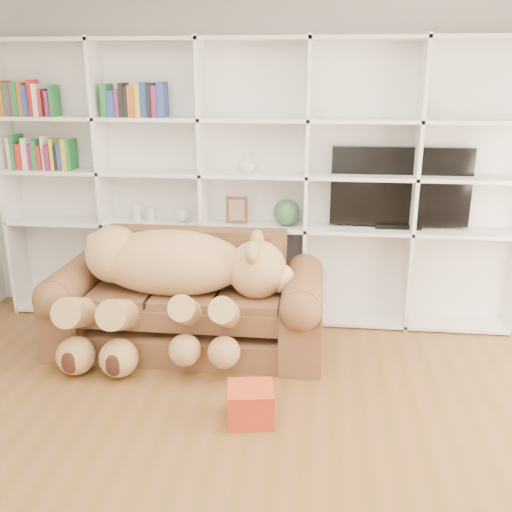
# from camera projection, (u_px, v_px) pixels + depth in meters

# --- Properties ---
(floor) EXTENTS (5.00, 5.00, 0.00)m
(floor) POSITION_uv_depth(u_px,v_px,m) (203.00, 492.00, 3.00)
(floor) COLOR brown
(floor) RESTS_ON ground
(wall_back) EXTENTS (5.00, 0.02, 2.70)m
(wall_back) POSITION_uv_depth(u_px,v_px,m) (257.00, 165.00, 4.96)
(wall_back) COLOR silver
(wall_back) RESTS_ON floor
(bookshelf) EXTENTS (4.43, 0.35, 2.40)m
(bookshelf) POSITION_uv_depth(u_px,v_px,m) (228.00, 172.00, 4.87)
(bookshelf) COLOR white
(bookshelf) RESTS_ON floor
(sofa) EXTENTS (2.12, 0.91, 0.89)m
(sofa) POSITION_uv_depth(u_px,v_px,m) (189.00, 306.00, 4.56)
(sofa) COLOR brown
(sofa) RESTS_ON floor
(teddy_bear) EXTENTS (1.71, 0.90, 0.99)m
(teddy_bear) POSITION_uv_depth(u_px,v_px,m) (170.00, 278.00, 4.31)
(teddy_bear) COLOR tan
(teddy_bear) RESTS_ON sofa
(throw_pillow) EXTENTS (0.40, 0.24, 0.41)m
(throw_pillow) POSITION_uv_depth(u_px,v_px,m) (121.00, 261.00, 4.67)
(throw_pillow) COLOR #59120F
(throw_pillow) RESTS_ON sofa
(gift_box) EXTENTS (0.33, 0.31, 0.23)m
(gift_box) POSITION_uv_depth(u_px,v_px,m) (250.00, 404.00, 3.60)
(gift_box) COLOR red
(gift_box) RESTS_ON floor
(tv) EXTENTS (1.14, 0.18, 0.68)m
(tv) POSITION_uv_depth(u_px,v_px,m) (400.00, 188.00, 4.74)
(tv) COLOR black
(tv) RESTS_ON bookshelf
(picture_frame) EXTENTS (0.18, 0.04, 0.23)m
(picture_frame) POSITION_uv_depth(u_px,v_px,m) (237.00, 210.00, 4.90)
(picture_frame) COLOR #59301E
(picture_frame) RESTS_ON bookshelf
(green_vase) EXTENTS (0.23, 0.23, 0.23)m
(green_vase) POSITION_uv_depth(u_px,v_px,m) (287.00, 213.00, 4.86)
(green_vase) COLOR #316040
(green_vase) RESTS_ON bookshelf
(figurine_tall) EXTENTS (0.07, 0.07, 0.14)m
(figurine_tall) POSITION_uv_depth(u_px,v_px,m) (137.00, 213.00, 5.02)
(figurine_tall) COLOR beige
(figurine_tall) RESTS_ON bookshelf
(figurine_short) EXTENTS (0.09, 0.09, 0.12)m
(figurine_short) POSITION_uv_depth(u_px,v_px,m) (150.00, 215.00, 5.01)
(figurine_short) COLOR beige
(figurine_short) RESTS_ON bookshelf
(snow_globe) EXTENTS (0.12, 0.12, 0.12)m
(snow_globe) POSITION_uv_depth(u_px,v_px,m) (182.00, 215.00, 4.97)
(snow_globe) COLOR silver
(snow_globe) RESTS_ON bookshelf
(shelf_vase) EXTENTS (0.18, 0.18, 0.16)m
(shelf_vase) POSITION_uv_depth(u_px,v_px,m) (247.00, 163.00, 4.77)
(shelf_vase) COLOR beige
(shelf_vase) RESTS_ON bookshelf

